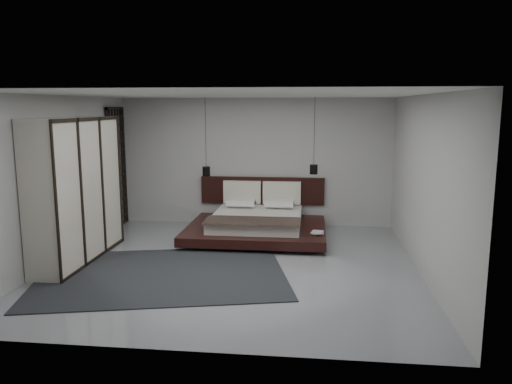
# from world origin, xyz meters

# --- Properties ---
(floor) EXTENTS (6.00, 6.00, 0.00)m
(floor) POSITION_xyz_m (0.00, 0.00, 0.00)
(floor) COLOR gray
(floor) RESTS_ON ground
(ceiling) EXTENTS (6.00, 6.00, 0.00)m
(ceiling) POSITION_xyz_m (0.00, 0.00, 2.80)
(ceiling) COLOR white
(ceiling) RESTS_ON wall_back
(wall_back) EXTENTS (6.00, 0.00, 6.00)m
(wall_back) POSITION_xyz_m (0.00, 3.00, 1.40)
(wall_back) COLOR #AEAEAC
(wall_back) RESTS_ON floor
(wall_front) EXTENTS (6.00, 0.00, 6.00)m
(wall_front) POSITION_xyz_m (0.00, -3.00, 1.40)
(wall_front) COLOR #AEAEAC
(wall_front) RESTS_ON floor
(wall_left) EXTENTS (0.00, 6.00, 6.00)m
(wall_left) POSITION_xyz_m (-3.00, 0.00, 1.40)
(wall_left) COLOR #AEAEAC
(wall_left) RESTS_ON floor
(wall_right) EXTENTS (0.00, 6.00, 6.00)m
(wall_right) POSITION_xyz_m (3.00, 0.00, 1.40)
(wall_right) COLOR #AEAEAC
(wall_right) RESTS_ON floor
(lattice_screen) EXTENTS (0.05, 0.90, 2.60)m
(lattice_screen) POSITION_xyz_m (-2.95, 2.45, 1.30)
(lattice_screen) COLOR black
(lattice_screen) RESTS_ON floor
(bed) EXTENTS (2.74, 2.38, 1.07)m
(bed) POSITION_xyz_m (0.17, 1.91, 0.28)
(bed) COLOR black
(bed) RESTS_ON floor
(book_lower) EXTENTS (0.22, 0.29, 0.03)m
(book_lower) POSITION_xyz_m (1.30, 1.26, 0.27)
(book_lower) COLOR #99724C
(book_lower) RESTS_ON bed
(book_upper) EXTENTS (0.25, 0.31, 0.02)m
(book_upper) POSITION_xyz_m (1.28, 1.23, 0.29)
(book_upper) COLOR #99724C
(book_upper) RESTS_ON book_lower
(pendant_left) EXTENTS (0.16, 0.16, 1.64)m
(pendant_left) POSITION_xyz_m (-0.95, 2.34, 1.27)
(pendant_left) COLOR black
(pendant_left) RESTS_ON ceiling
(pendant_right) EXTENTS (0.16, 0.16, 1.56)m
(pendant_right) POSITION_xyz_m (1.30, 2.34, 1.35)
(pendant_right) COLOR black
(pendant_right) RESTS_ON ceiling
(wardrobe) EXTENTS (0.59, 2.49, 2.44)m
(wardrobe) POSITION_xyz_m (-2.70, 0.01, 1.22)
(wardrobe) COLOR beige
(wardrobe) RESTS_ON floor
(rug) EXTENTS (4.32, 3.52, 0.02)m
(rug) POSITION_xyz_m (-1.04, -0.61, 0.01)
(rug) COLOR black
(rug) RESTS_ON floor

